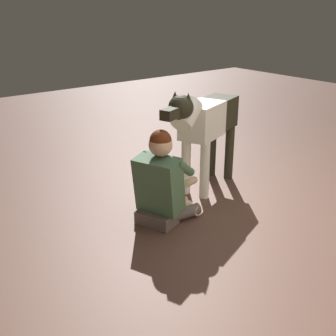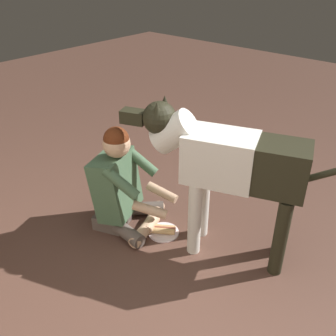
# 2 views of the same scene
# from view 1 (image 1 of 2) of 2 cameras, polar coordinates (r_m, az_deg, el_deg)

# --- Properties ---
(ground_plane) EXTENTS (13.28, 13.28, 0.00)m
(ground_plane) POSITION_cam_1_polar(r_m,az_deg,el_deg) (4.41, 11.65, -4.70)
(ground_plane) COLOR brown
(person_sitting_on_floor) EXTENTS (0.70, 0.61, 0.87)m
(person_sitting_on_floor) POSITION_cam_1_polar(r_m,az_deg,el_deg) (3.87, -0.82, -2.15)
(person_sitting_on_floor) COLOR brown
(person_sitting_on_floor) RESTS_ON ground
(large_dog) EXTENTS (1.39, 0.63, 1.13)m
(large_dog) POSITION_cam_1_polar(r_m,az_deg,el_deg) (4.42, 4.87, 5.99)
(large_dog) COLOR silver
(large_dog) RESTS_ON ground
(hot_dog_on_plate) EXTENTS (0.25, 0.25, 0.06)m
(hot_dog_on_plate) POSITION_cam_1_polar(r_m,az_deg,el_deg) (4.29, 1.72, -4.63)
(hot_dog_on_plate) COLOR white
(hot_dog_on_plate) RESTS_ON ground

